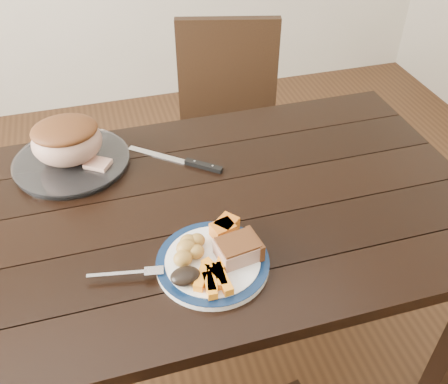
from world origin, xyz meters
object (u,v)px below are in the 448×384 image
object	(u,v)px
dining_table	(195,231)
fork	(131,273)
serving_platter	(72,162)
carving_knife	(192,163)
pork_slice	(238,250)
chair_far	(228,122)
roast_joint	(67,142)
dinner_plate	(213,263)

from	to	relation	value
dining_table	fork	bearing A→B (deg)	-133.60
serving_platter	carving_knife	size ratio (longest dim) A/B	1.29
serving_platter	pork_slice	world-z (taller)	pork_slice
pork_slice	fork	world-z (taller)	pork_slice
chair_far	roast_joint	size ratio (longest dim) A/B	4.56
pork_slice	dinner_plate	bearing A→B (deg)	175.24
serving_platter	carving_knife	world-z (taller)	serving_platter
dinner_plate	serving_platter	size ratio (longest dim) A/B	0.81
roast_joint	carving_knife	size ratio (longest dim) A/B	0.78
dinner_plate	carving_knife	distance (m)	0.41
dinner_plate	serving_platter	bearing A→B (deg)	120.92
dining_table	chair_far	xyz separation A→B (m)	(0.32, 0.74, -0.13)
serving_platter	pork_slice	xyz separation A→B (m)	(0.37, -0.51, 0.03)
dining_table	roast_joint	distance (m)	0.46
dinner_plate	fork	xyz separation A→B (m)	(-0.19, 0.01, 0.01)
serving_platter	dinner_plate	bearing A→B (deg)	-59.08
chair_far	roast_joint	bearing A→B (deg)	49.79
chair_far	carving_knife	xyz separation A→B (m)	(-0.28, -0.55, 0.23)
serving_platter	chair_far	bearing A→B (deg)	35.51
serving_platter	roast_joint	bearing A→B (deg)	0.00
roast_joint	serving_platter	bearing A→B (deg)	0.00
dinner_plate	roast_joint	xyz separation A→B (m)	(-0.31, 0.51, 0.08)
chair_far	fork	size ratio (longest dim) A/B	5.23
dinner_plate	pork_slice	world-z (taller)	pork_slice
dinner_plate	roast_joint	bearing A→B (deg)	120.92
chair_far	pork_slice	world-z (taller)	chair_far
fork	serving_platter	bearing A→B (deg)	112.70
chair_far	fork	bearing A→B (deg)	75.73
chair_far	carving_knife	world-z (taller)	chair_far
serving_platter	carving_knife	distance (m)	0.36
dinner_plate	carving_knife	world-z (taller)	dinner_plate
chair_far	pork_slice	xyz separation A→B (m)	(-0.26, -0.96, 0.27)
fork	dining_table	bearing A→B (deg)	56.38
serving_platter	roast_joint	size ratio (longest dim) A/B	1.65
dinner_plate	fork	world-z (taller)	fork
dining_table	roast_joint	xyz separation A→B (m)	(-0.31, 0.29, 0.18)
roast_joint	dinner_plate	bearing A→B (deg)	-59.08
dinner_plate	carving_knife	xyz separation A→B (m)	(0.04, 0.41, -0.00)
serving_platter	dining_table	bearing A→B (deg)	-42.95
dining_table	pork_slice	xyz separation A→B (m)	(0.06, -0.23, 0.13)
chair_far	fork	distance (m)	1.10
serving_platter	pork_slice	bearing A→B (deg)	-54.59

